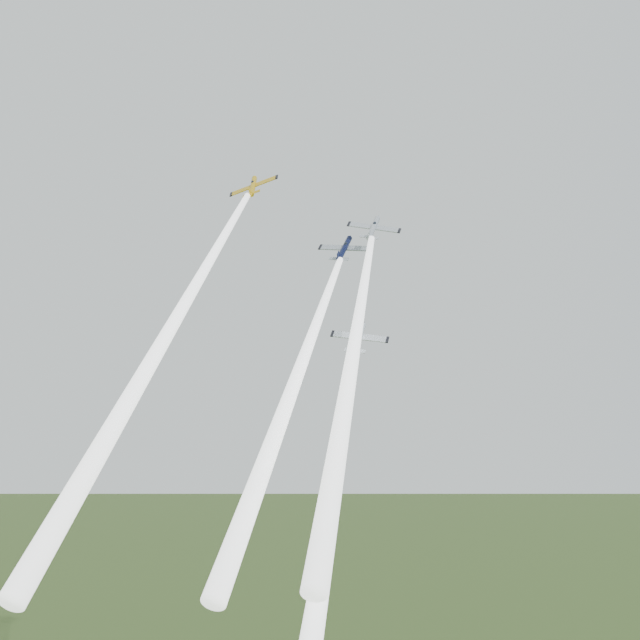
# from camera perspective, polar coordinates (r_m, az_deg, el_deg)

# --- Properties ---
(plane_yellow) EXTENTS (9.23, 8.14, 8.76)m
(plane_yellow) POSITION_cam_1_polar(r_m,az_deg,el_deg) (130.26, -4.79, 9.46)
(plane_yellow) COLOR gold
(smoke_trail_yellow) EXTENTS (9.53, 56.22, 52.70)m
(smoke_trail_yellow) POSITION_cam_1_polar(r_m,az_deg,el_deg) (97.62, -10.90, -1.14)
(smoke_trail_yellow) COLOR white
(plane_navy) EXTENTS (10.00, 8.28, 7.62)m
(plane_navy) POSITION_cam_1_polar(r_m,az_deg,el_deg) (124.68, 1.73, 5.09)
(plane_navy) COLOR black
(smoke_trail_navy) EXTENTS (9.62, 46.20, 43.40)m
(smoke_trail_navy) POSITION_cam_1_polar(r_m,az_deg,el_deg) (97.97, -1.98, -4.92)
(smoke_trail_navy) COLOR white
(plane_silver_right) EXTENTS (9.60, 7.24, 7.99)m
(plane_silver_right) POSITION_cam_1_polar(r_m,az_deg,el_deg) (124.04, 3.81, 6.55)
(plane_silver_right) COLOR #B6BDC5
(smoke_trail_silver_right) EXTENTS (4.56, 47.79, 44.67)m
(smoke_trail_silver_right) POSITION_cam_1_polar(r_m,az_deg,el_deg) (95.23, 2.18, -3.47)
(smoke_trail_silver_right) COLOR white
(plane_silver_low) EXTENTS (8.93, 6.94, 7.29)m
(plane_silver_low) POSITION_cam_1_polar(r_m,az_deg,el_deg) (108.32, 2.79, -1.29)
(plane_silver_low) COLOR silver
(smoke_trail_silver_low) EXTENTS (4.36, 41.70, 39.00)m
(smoke_trail_silver_low) POSITION_cam_1_polar(r_m,az_deg,el_deg) (85.91, 0.83, -13.42)
(smoke_trail_silver_low) COLOR white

